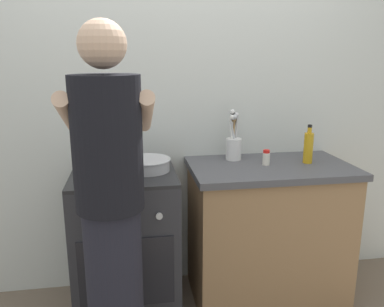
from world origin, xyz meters
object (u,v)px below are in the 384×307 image
(pot, at_px, (99,162))
(oil_bottle, at_px, (308,147))
(mixing_bowl, at_px, (147,164))
(person, at_px, (111,216))
(spice_bottle, at_px, (266,158))
(utensil_crock, at_px, (234,144))
(stove_range, at_px, (127,242))

(pot, bearing_deg, oil_bottle, -0.22)
(mixing_bowl, bearing_deg, person, -109.21)
(pot, xyz_separation_m, mixing_bowl, (0.28, -0.02, -0.02))
(spice_bottle, bearing_deg, person, -148.85)
(pot, bearing_deg, utensil_crock, 10.19)
(stove_range, height_order, spice_bottle, spice_bottle)
(pot, height_order, oil_bottle, oil_bottle)
(stove_range, relative_size, spice_bottle, 9.48)
(person, bearing_deg, pot, 98.89)
(spice_bottle, height_order, oil_bottle, oil_bottle)
(stove_range, xyz_separation_m, utensil_crock, (0.70, 0.17, 0.55))
(mixing_bowl, bearing_deg, stove_range, 179.61)
(stove_range, bearing_deg, oil_bottle, 0.51)
(pot, bearing_deg, stove_range, -6.14)
(mixing_bowl, relative_size, utensil_crock, 0.84)
(utensil_crock, bearing_deg, spice_bottle, -44.23)
(utensil_crock, height_order, person, person)
(spice_bottle, bearing_deg, mixing_bowl, -179.44)
(spice_bottle, height_order, person, person)
(stove_range, bearing_deg, spice_bottle, 0.41)
(pot, distance_m, oil_bottle, 1.28)
(stove_range, height_order, person, person)
(pot, height_order, utensil_crock, utensil_crock)
(mixing_bowl, xyz_separation_m, spice_bottle, (0.73, 0.01, 0.00))
(utensil_crock, bearing_deg, person, -136.51)
(pot, relative_size, spice_bottle, 2.80)
(pot, relative_size, oil_bottle, 1.09)
(stove_range, bearing_deg, utensil_crock, 13.32)
(pot, relative_size, utensil_crock, 0.81)
(stove_range, relative_size, person, 0.53)
(pot, bearing_deg, person, -81.11)
(mixing_bowl, bearing_deg, oil_bottle, 0.63)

